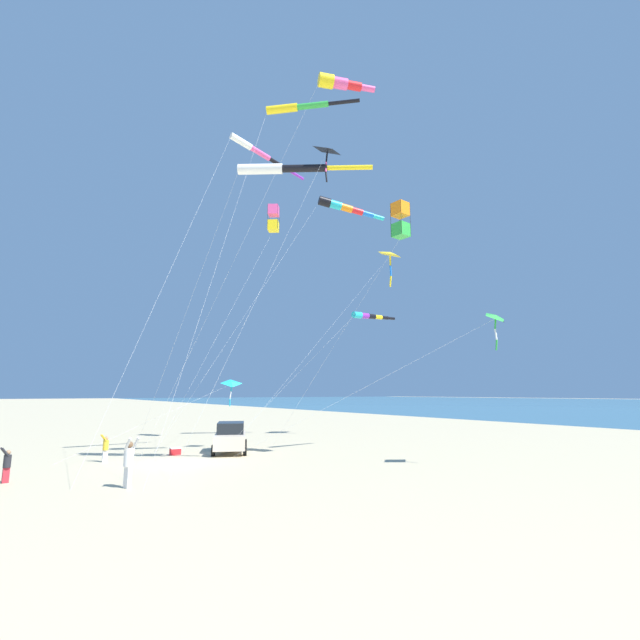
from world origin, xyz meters
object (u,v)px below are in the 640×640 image
at_px(person_adult_flyer, 129,460).
at_px(kite_windsock_blue_topmost, 258,152).
at_px(kite_box_white_trailing, 273,218).
at_px(parked_car, 230,437).
at_px(kite_delta_magenta_far_left, 231,384).
at_px(kite_windsock_yellow_midlevel, 284,169).
at_px(kite_delta_checkered_midright, 327,151).
at_px(kite_windsock_green_low_center, 298,107).
at_px(kite_windsock_long_streamer_left, 343,207).
at_px(kite_box_long_streamer_right, 400,220).
at_px(person_child_green_jacket, 105,447).
at_px(kite_delta_purple_drifting, 390,255).
at_px(kite_windsock_teal_far_right, 369,316).
at_px(person_child_grey_jacket, 7,463).
at_px(kite_delta_striped_overhead, 495,318).
at_px(cooler_box, 175,451).
at_px(kite_windsock_orange_high_right, 339,83).

height_order(person_adult_flyer, kite_windsock_blue_topmost, kite_windsock_blue_topmost).
distance_m(kite_windsock_blue_topmost, kite_box_white_trailing, 8.36).
xyz_separation_m(parked_car, kite_delta_magenta_far_left, (-0.64, -1.71, 3.37)).
bearing_deg(kite_windsock_blue_topmost, parked_car, -93.63).
height_order(kite_windsock_yellow_midlevel, kite_delta_checkered_midright, kite_delta_checkered_midright).
height_order(kite_windsock_green_low_center, kite_windsock_long_streamer_left, kite_windsock_long_streamer_left).
height_order(kite_box_long_streamer_right, kite_windsock_long_streamer_left, kite_windsock_long_streamer_left).
xyz_separation_m(person_child_green_jacket, kite_delta_purple_drifting, (-21.82, -0.47, 14.87)).
bearing_deg(kite_box_long_streamer_right, person_adult_flyer, -5.22).
relative_size(kite_windsock_teal_far_right, kite_delta_purple_drifting, 0.70).
bearing_deg(kite_windsock_green_low_center, person_child_grey_jacket, -23.61).
bearing_deg(kite_windsock_green_low_center, kite_delta_striped_overhead, 152.54).
xyz_separation_m(kite_delta_purple_drifting, kite_windsock_yellow_midlevel, (15.32, 8.38, -0.16)).
bearing_deg(kite_windsock_long_streamer_left, kite_windsock_yellow_midlevel, 40.43).
relative_size(cooler_box, person_child_green_jacket, 0.42).
relative_size(kite_windsock_yellow_midlevel, kite_windsock_long_streamer_left, 0.79).
bearing_deg(kite_windsock_yellow_midlevel, person_child_grey_jacket, -20.23).
xyz_separation_m(kite_windsock_yellow_midlevel, kite_windsock_orange_high_right, (-3.05, 0.83, 5.83)).
bearing_deg(cooler_box, person_child_grey_jacket, 29.32).
xyz_separation_m(kite_delta_magenta_far_left, kite_delta_striped_overhead, (-8.12, 15.15, 3.20)).
bearing_deg(kite_windsock_orange_high_right, kite_box_long_streamer_right, 175.19).
relative_size(cooler_box, kite_windsock_long_streamer_left, 0.03).
relative_size(parked_car, kite_windsock_yellow_midlevel, 0.30).
relative_size(kite_windsock_green_low_center, kite_windsock_orange_high_right, 0.87).
height_order(kite_windsock_blue_topmost, kite_delta_magenta_far_left, kite_windsock_blue_topmost).
bearing_deg(person_adult_flyer, kite_windsock_long_streamer_left, -152.71).
bearing_deg(kite_windsock_blue_topmost, person_child_grey_jacket, 1.19).
distance_m(kite_windsock_teal_far_right, kite_windsock_orange_high_right, 14.21).
height_order(kite_delta_checkered_midright, kite_windsock_green_low_center, kite_windsock_green_low_center).
relative_size(person_child_grey_jacket, kite_delta_striped_overhead, 0.13).
bearing_deg(kite_delta_checkered_midright, kite_windsock_orange_high_right, -151.63).
bearing_deg(kite_delta_checkered_midright, kite_windsock_green_low_center, -25.34).
bearing_deg(kite_delta_checkered_midright, kite_box_white_trailing, -105.24).
relative_size(parked_car, person_adult_flyer, 2.37).
bearing_deg(kite_windsock_yellow_midlevel, kite_box_long_streamer_right, 170.77).
xyz_separation_m(person_child_green_jacket, kite_windsock_teal_far_right, (-14.85, 4.77, 7.97)).
xyz_separation_m(parked_car, cooler_box, (3.17, -0.89, -0.74)).
relative_size(kite_windsock_green_low_center, kite_box_white_trailing, 1.01).
bearing_deg(kite_box_long_streamer_right, person_child_green_jacket, -33.43).
bearing_deg(kite_windsock_teal_far_right, kite_windsock_orange_high_right, 36.90).
bearing_deg(kite_windsock_long_streamer_left, kite_windsock_teal_far_right, 68.18).
relative_size(cooler_box, kite_delta_purple_drifting, 0.04).
bearing_deg(person_child_grey_jacket, kite_box_long_streamer_right, 164.05).
xyz_separation_m(person_child_grey_jacket, kite_windsock_green_low_center, (-11.18, 4.89, 17.94)).
xyz_separation_m(parked_car, kite_windsock_long_streamer_left, (-10.06, -1.35, 18.34)).
height_order(person_adult_flyer, person_child_grey_jacket, person_adult_flyer).
relative_size(person_adult_flyer, kite_delta_purple_drifting, 0.12).
distance_m(kite_windsock_teal_far_right, kite_delta_magenta_far_left, 10.47).
bearing_deg(cooler_box, person_child_green_jacket, 11.03).
xyz_separation_m(kite_delta_purple_drifting, kite_delta_striped_overhead, (5.87, 14.01, -8.16)).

